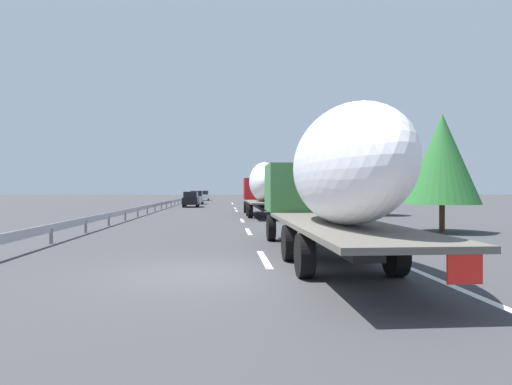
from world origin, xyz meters
TOP-DOWN VIEW (x-y plane):
  - ground_plane at (40.00, 0.00)m, footprint 260.00×260.00m
  - lane_stripe_0 at (2.00, -1.80)m, footprint 3.20×0.20m
  - lane_stripe_1 at (10.44, -1.80)m, footprint 3.20×0.20m
  - lane_stripe_2 at (18.04, -1.80)m, footprint 3.20×0.20m
  - lane_stripe_3 at (31.45, -1.80)m, footprint 3.20×0.20m
  - lane_stripe_4 at (37.27, -1.80)m, footprint 3.20×0.20m
  - lane_stripe_5 at (51.62, -1.80)m, footprint 3.20×0.20m
  - lane_stripe_6 at (56.22, -1.80)m, footprint 3.20×0.20m
  - edge_line_right at (45.00, -5.50)m, footprint 110.00×0.20m
  - truck_lead at (22.85, -3.60)m, footprint 13.13×2.55m
  - truck_trailing at (1.33, -3.60)m, footprint 13.52×2.55m
  - car_white_van at (71.90, 3.31)m, footprint 4.30×1.88m
  - car_silver_hatch at (51.44, 3.40)m, footprint 4.06×1.84m
  - car_black_suv at (40.93, 3.38)m, footprint 4.67×1.78m
  - road_sign at (44.37, -6.70)m, footprint 0.10×0.90m
  - tree_0 at (9.47, -11.21)m, footprint 3.53×3.53m
  - tree_1 at (67.37, -10.62)m, footprint 2.78×2.78m
  - tree_2 at (23.23, -13.00)m, footprint 3.83×3.83m
  - tree_3 at (66.37, -12.45)m, footprint 2.51×2.51m
  - guardrail_median at (43.00, 6.00)m, footprint 94.00×0.10m

SIDE VIEW (x-z plane):
  - ground_plane at x=40.00m, z-range 0.00..0.00m
  - lane_stripe_0 at x=2.00m, z-range 0.00..0.01m
  - lane_stripe_1 at x=10.44m, z-range 0.00..0.01m
  - lane_stripe_2 at x=18.04m, z-range 0.00..0.01m
  - lane_stripe_3 at x=31.45m, z-range 0.00..0.01m
  - lane_stripe_4 at x=37.27m, z-range 0.00..0.01m
  - lane_stripe_5 at x=51.62m, z-range 0.00..0.01m
  - lane_stripe_6 at x=56.22m, z-range 0.00..0.01m
  - edge_line_right at x=45.00m, z-range 0.00..0.01m
  - guardrail_median at x=43.00m, z-range 0.20..0.96m
  - car_black_suv at x=40.93m, z-range 0.01..1.86m
  - car_white_van at x=71.90m, z-range 0.00..1.89m
  - car_silver_hatch at x=51.44m, z-range 0.00..1.91m
  - road_sign at x=44.37m, z-range 0.64..4.03m
  - truck_lead at x=22.85m, z-range 0.31..4.44m
  - truck_trailing at x=1.33m, z-range 0.32..4.46m
  - tree_3 at x=66.37m, z-range 0.73..5.91m
  - tree_2 at x=23.23m, z-range 0.77..6.00m
  - tree_1 at x=67.37m, z-range 0.62..6.30m
  - tree_0 at x=9.47m, z-range 0.68..6.47m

